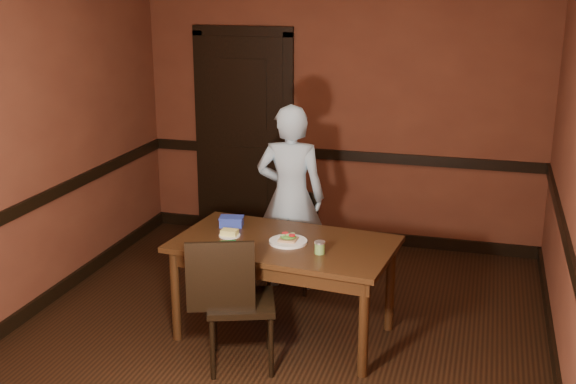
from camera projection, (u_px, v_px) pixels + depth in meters
The scene contains 20 objects.
floor at pixel (275, 339), 5.41m from camera, with size 4.00×4.50×0.01m, color black.
wall_back at pixel (340, 110), 7.11m from camera, with size 4.00×0.02×2.70m, color brown.
wall_front at pixel (116, 294), 2.96m from camera, with size 4.00×0.02×2.70m, color brown.
wall_left at pixel (26, 147), 5.55m from camera, with size 0.02×4.50×2.70m, color brown.
dado_back at pixel (339, 155), 7.22m from camera, with size 4.00×0.03×0.10m, color black.
dado_left at pixel (34, 203), 5.68m from camera, with size 0.03×4.50×0.10m, color black.
dado_right at pixel (570, 253), 4.64m from camera, with size 0.03×4.50×0.10m, color black.
baseboard_back at pixel (337, 234), 7.46m from camera, with size 4.00×0.03×0.12m, color black.
baseboard_left at pixel (44, 301), 5.92m from camera, with size 0.03×4.50×0.12m, color black.
baseboard_right at pixel (556, 369), 4.88m from camera, with size 0.03×4.50×0.12m, color black.
door at pixel (244, 131), 7.41m from camera, with size 1.05×0.07×2.20m.
dining_table at pixel (284, 288), 5.39m from camera, with size 1.59×0.90×0.75m, color black.
chair_far at pixel (292, 242), 6.22m from camera, with size 0.38×0.38×0.82m, color black, non-canonical shape.
chair_near at pixel (241, 300), 4.93m from camera, with size 0.45×0.45×0.97m, color black, non-canonical shape.
person at pixel (291, 197), 6.15m from camera, with size 0.59×0.38×1.61m, color silver.
sandwich_plate at pixel (288, 240), 5.25m from camera, with size 0.28×0.28×0.07m.
sauce_jar at pixel (320, 247), 5.04m from camera, with size 0.08×0.08×0.09m.
cheese_saucer at pixel (229, 234), 5.39m from camera, with size 0.16×0.16×0.05m.
food_tub at pixel (232, 221), 5.59m from camera, with size 0.20×0.16×0.08m.
wrapped_veg at pixel (218, 246), 5.09m from camera, with size 0.07×0.07×0.25m, color #10411A.
Camera 1 is at (1.42, -4.67, 2.59)m, focal length 45.00 mm.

